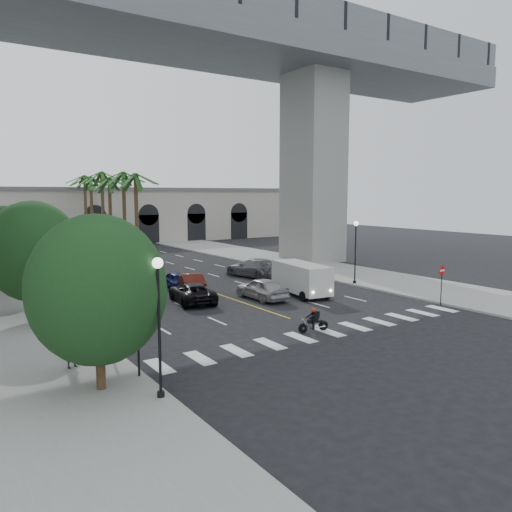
{
  "coord_description": "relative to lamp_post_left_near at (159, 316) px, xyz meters",
  "views": [
    {
      "loc": [
        -18.24,
        -21.63,
        7.62
      ],
      "look_at": [
        0.15,
        6.0,
        3.44
      ],
      "focal_mm": 35.0,
      "sensor_mm": 36.0,
      "label": 1
    }
  ],
  "objects": [
    {
      "name": "motorcycle_rider",
      "position": [
        10.76,
        3.99,
        -2.61
      ],
      "size": [
        1.86,
        0.53,
        1.34
      ],
      "rotation": [
        0.0,
        0.0,
        -0.16
      ],
      "color": "black",
      "rests_on": "ground"
    },
    {
      "name": "car_e",
      "position": [
        9.84,
        20.33,
        -2.56
      ],
      "size": [
        1.67,
        3.93,
        1.32
      ],
      "primitive_type": "imported",
      "rotation": [
        0.0,
        0.0,
        3.17
      ],
      "color": "#111850",
      "rests_on": "ground"
    },
    {
      "name": "do_not_enter_sign",
      "position": [
        22.23,
        4.21,
        -1.22
      ],
      "size": [
        0.68,
        0.08,
        2.76
      ],
      "rotation": [
        0.0,
        0.0,
        0.07
      ],
      "color": "black",
      "rests_on": "ground"
    },
    {
      "name": "palm_c",
      "position": [
        11.2,
        41.0,
        5.69
      ],
      "size": [
        3.2,
        3.2,
        10.1
      ],
      "color": "#47331E",
      "rests_on": "ground"
    },
    {
      "name": "street_tree_far",
      "position": [
        -1.6,
        27.0,
        0.68
      ],
      "size": [
        5.04,
        5.04,
        6.68
      ],
      "color": "#382616",
      "rests_on": "ground"
    },
    {
      "name": "car_d",
      "position": [
        17.99,
        21.04,
        -2.36
      ],
      "size": [
        3.68,
        6.33,
        1.72
      ],
      "primitive_type": "imported",
      "rotation": [
        0.0,
        0.0,
        3.37
      ],
      "color": "slate",
      "rests_on": "ground"
    },
    {
      "name": "lamp_post_left_far",
      "position": [
        0.0,
        21.0,
        0.0
      ],
      "size": [
        0.4,
        0.4,
        5.35
      ],
      "color": "black",
      "rests_on": "ground"
    },
    {
      "name": "ground",
      "position": [
        11.4,
        5.0,
        -3.22
      ],
      "size": [
        140.0,
        140.0,
        0.0
      ],
      "primitive_type": "plane",
      "color": "black",
      "rests_on": "ground"
    },
    {
      "name": "traffic_signal_near",
      "position": [
        0.1,
        2.5,
        -0.71
      ],
      "size": [
        0.25,
        0.18,
        3.65
      ],
      "color": "black",
      "rests_on": "ground"
    },
    {
      "name": "bridge",
      "position": [
        14.82,
        27.0,
        15.29
      ],
      "size": [
        75.0,
        13.0,
        26.0
      ],
      "color": "gray",
      "rests_on": "ground"
    },
    {
      "name": "car_b",
      "position": [
        9.9,
        17.67,
        -2.45
      ],
      "size": [
        2.82,
        4.92,
        1.53
      ],
      "primitive_type": "imported",
      "rotation": [
        0.0,
        0.0,
        2.87
      ],
      "color": "#41140D",
      "rests_on": "ground"
    },
    {
      "name": "palm_a",
      "position": [
        11.4,
        33.0,
        5.88
      ],
      "size": [
        3.2,
        3.2,
        10.3
      ],
      "color": "#47331E",
      "rests_on": "ground"
    },
    {
      "name": "sidewalk_right",
      "position": [
        26.4,
        20.0,
        -3.15
      ],
      "size": [
        8.0,
        100.0,
        0.15
      ],
      "primitive_type": "cube",
      "color": "gray",
      "rests_on": "ground"
    },
    {
      "name": "pedestrian_a",
      "position": [
        -1.94,
        5.05,
        -2.21
      ],
      "size": [
        0.74,
        0.64,
        1.72
      ],
      "primitive_type": "imported",
      "rotation": [
        0.0,
        0.0,
        0.44
      ],
      "color": "black",
      "rests_on": "sidewalk_left"
    },
    {
      "name": "cargo_van",
      "position": [
        16.46,
        12.21,
        -1.89
      ],
      "size": [
        2.89,
        5.86,
        2.4
      ],
      "rotation": [
        0.0,
        0.0,
        -0.14
      ],
      "color": "silver",
      "rests_on": "ground"
    },
    {
      "name": "palm_b",
      "position": [
        11.5,
        37.0,
        6.15
      ],
      "size": [
        3.2,
        3.2,
        10.6
      ],
      "color": "#47331E",
      "rests_on": "ground"
    },
    {
      "name": "lamp_post_left_near",
      "position": [
        0.0,
        0.0,
        0.0
      ],
      "size": [
        0.4,
        0.4,
        5.35
      ],
      "color": "black",
      "rests_on": "ground"
    },
    {
      "name": "palm_d",
      "position": [
        11.55,
        45.0,
        6.43
      ],
      "size": [
        3.2,
        3.2,
        10.9
      ],
      "color": "#47331E",
      "rests_on": "ground"
    },
    {
      "name": "palm_f",
      "position": [
        11.6,
        53.0,
        6.24
      ],
      "size": [
        3.2,
        3.2,
        10.7
      ],
      "color": "#47331E",
      "rests_on": "ground"
    },
    {
      "name": "palm_e",
      "position": [
        11.3,
        49.0,
        5.97
      ],
      "size": [
        3.2,
        3.2,
        10.4
      ],
      "color": "#47331E",
      "rests_on": "ground"
    },
    {
      "name": "car_a",
      "position": [
        13.15,
        12.63,
        -2.42
      ],
      "size": [
        1.98,
        4.72,
        1.6
      ],
      "primitive_type": "imported",
      "rotation": [
        0.0,
        0.0,
        3.16
      ],
      "color": "#9E9DA2",
      "rests_on": "ground"
    },
    {
      "name": "pier_building",
      "position": [
        11.4,
        60.0,
        1.04
      ],
      "size": [
        71.0,
        10.5,
        8.5
      ],
      "color": "beige",
      "rests_on": "ground"
    },
    {
      "name": "street_tree_mid",
      "position": [
        -1.6,
        15.0,
        0.99
      ],
      "size": [
        5.44,
        5.44,
        7.21
      ],
      "color": "#382616",
      "rests_on": "ground"
    },
    {
      "name": "lamp_post_right",
      "position": [
        22.8,
        13.0,
        0.0
      ],
      "size": [
        0.4,
        0.4,
        5.35
      ],
      "color": "black",
      "rests_on": "ground"
    },
    {
      "name": "car_c",
      "position": [
        8.44,
        14.44,
        -2.51
      ],
      "size": [
        3.15,
        5.43,
        1.42
      ],
      "primitive_type": "imported",
      "rotation": [
        0.0,
        0.0,
        2.98
      ],
      "color": "black",
      "rests_on": "ground"
    },
    {
      "name": "street_tree_near",
      "position": [
        -1.6,
        2.0,
        0.8
      ],
      "size": [
        5.2,
        5.2,
        6.89
      ],
      "color": "#382616",
      "rests_on": "ground"
    },
    {
      "name": "traffic_signal_far",
      "position": [
        0.1,
        6.5,
        -0.71
      ],
      "size": [
        0.25,
        0.18,
        3.65
      ],
      "color": "black",
      "rests_on": "ground"
    },
    {
      "name": "median",
      "position": [
        11.4,
        43.0,
        -3.12
      ],
      "size": [
        2.0,
        24.0,
        0.2
      ],
      "primitive_type": "cube",
      "color": "gray",
      "rests_on": "ground"
    }
  ]
}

